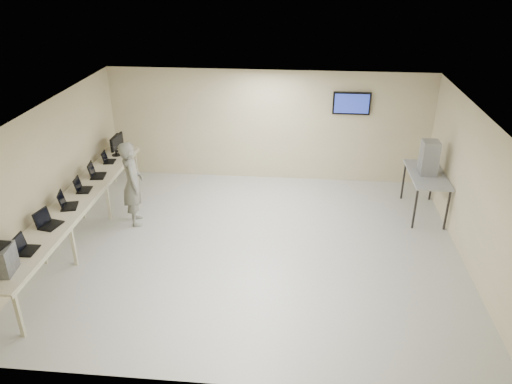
# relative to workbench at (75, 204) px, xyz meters

# --- Properties ---
(room) EXTENTS (8.01, 7.01, 2.81)m
(room) POSITION_rel_workbench_xyz_m (3.62, 0.06, 0.58)
(room) COLOR silver
(room) RESTS_ON ground
(workbench) EXTENTS (0.76, 6.00, 0.90)m
(workbench) POSITION_rel_workbench_xyz_m (0.00, 0.00, 0.00)
(workbench) COLOR beige
(workbench) RESTS_ON ground
(equipment_box) EXTENTS (0.43, 0.48, 0.45)m
(equipment_box) POSITION_rel_workbench_xyz_m (-0.06, -2.47, 0.30)
(equipment_box) COLOR gray
(equipment_box) RESTS_ON workbench
(laptop_0) EXTENTS (0.31, 0.37, 0.29)m
(laptop_0) POSITION_rel_workbench_xyz_m (-0.03, -1.87, 0.15)
(laptop_0) COLOR black
(laptop_0) RESTS_ON workbench
(laptop_1) EXTENTS (0.40, 0.45, 0.31)m
(laptop_1) POSITION_rel_workbench_xyz_m (-0.05, -1.03, 0.15)
(laptop_1) COLOR black
(laptop_1) RESTS_ON workbench
(laptop_2) EXTENTS (0.41, 0.45, 0.30)m
(laptop_2) POSITION_rel_workbench_xyz_m (-0.04, -0.28, 0.15)
(laptop_2) COLOR black
(laptop_2) RESTS_ON workbench
(laptop_3) EXTENTS (0.34, 0.39, 0.28)m
(laptop_3) POSITION_rel_workbench_xyz_m (-0.04, 0.45, 0.15)
(laptop_3) COLOR black
(laptop_3) RESTS_ON workbench
(laptop_4) EXTENTS (0.38, 0.43, 0.31)m
(laptop_4) POSITION_rel_workbench_xyz_m (-0.03, 1.16, 0.15)
(laptop_4) COLOR black
(laptop_4) RESTS_ON workbench
(laptop_5) EXTENTS (0.29, 0.34, 0.25)m
(laptop_5) POSITION_rel_workbench_xyz_m (-0.07, 2.00, 0.14)
(laptop_5) COLOR black
(laptop_5) RESTS_ON workbench
(monitor_near) EXTENTS (0.22, 0.49, 0.48)m
(monitor_near) POSITION_rel_workbench_xyz_m (-0.01, 2.43, 0.36)
(monitor_near) COLOR black
(monitor_near) RESTS_ON workbench
(monitor_far) EXTENTS (0.20, 0.44, 0.44)m
(monitor_far) POSITION_rel_workbench_xyz_m (-0.01, 2.70, 0.34)
(monitor_far) COLOR black
(monitor_far) RESTS_ON workbench
(soldier) EXTENTS (0.65, 0.79, 1.85)m
(soldier) POSITION_rel_workbench_xyz_m (0.91, 0.82, 0.10)
(soldier) COLOR #53574E
(soldier) RESTS_ON ground
(side_table) EXTENTS (0.76, 1.62, 0.97)m
(side_table) POSITION_rel_workbench_xyz_m (7.19, 1.84, 0.08)
(side_table) COLOR gray
(side_table) RESTS_ON ground
(storage_bins) EXTENTS (0.35, 0.39, 0.74)m
(storage_bins) POSITION_rel_workbench_xyz_m (7.17, 1.84, 0.52)
(storage_bins) COLOR #95989B
(storage_bins) RESTS_ON side_table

